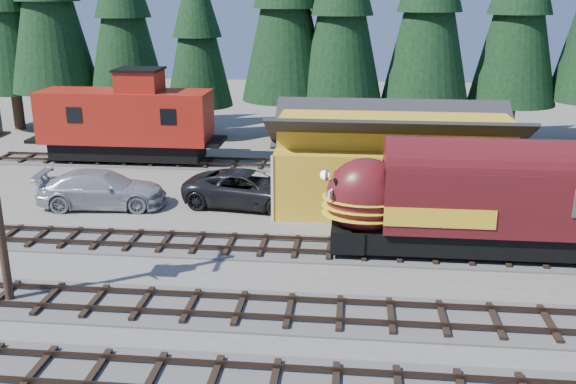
# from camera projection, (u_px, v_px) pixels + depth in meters

# --- Properties ---
(ground) EXTENTS (120.00, 120.00, 0.00)m
(ground) POSITION_uv_depth(u_px,v_px,m) (404.00, 294.00, 24.42)
(ground) COLOR #6B665B
(ground) RESTS_ON ground
(track_spur) EXTENTS (32.00, 3.20, 0.33)m
(track_spur) POSITION_uv_depth(u_px,v_px,m) (233.00, 164.00, 42.46)
(track_spur) COLOR #4C4947
(track_spur) RESTS_ON ground
(depot) EXTENTS (12.80, 7.00, 5.30)m
(depot) POSITION_uv_depth(u_px,v_px,m) (393.00, 152.00, 33.49)
(depot) COLOR gold
(depot) RESTS_ON ground
(conifer_backdrop) EXTENTS (80.00, 23.25, 17.50)m
(conifer_backdrop) POSITION_uv_depth(u_px,v_px,m) (456.00, 2.00, 44.32)
(conifer_backdrop) COLOR black
(conifer_backdrop) RESTS_ON ground
(locomotive) EXTENTS (14.49, 2.88, 3.94)m
(locomotive) POSITION_uv_depth(u_px,v_px,m) (487.00, 206.00, 27.16)
(locomotive) COLOR black
(locomotive) RESTS_ON ground
(caboose) EXTENTS (11.19, 3.24, 5.82)m
(caboose) POSITION_uv_depth(u_px,v_px,m) (127.00, 120.00, 42.31)
(caboose) COLOR black
(caboose) RESTS_ON ground
(pickup_truck_a) EXTENTS (7.21, 4.06, 1.90)m
(pickup_truck_a) POSITION_uv_depth(u_px,v_px,m) (248.00, 189.00, 34.15)
(pickup_truck_a) COLOR black
(pickup_truck_a) RESTS_ON ground
(pickup_truck_b) EXTENTS (6.94, 3.35, 1.95)m
(pickup_truck_b) POSITION_uv_depth(u_px,v_px,m) (102.00, 189.00, 34.03)
(pickup_truck_b) COLOR #B2B5BA
(pickup_truck_b) RESTS_ON ground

